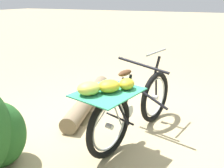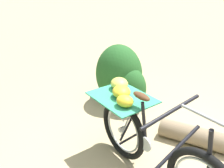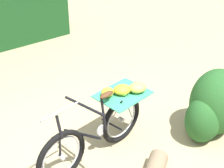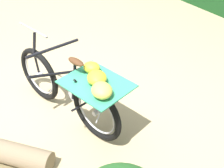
# 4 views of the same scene
# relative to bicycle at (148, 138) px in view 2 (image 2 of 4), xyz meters

# --- Properties ---
(bicycle) EXTENTS (1.80, 0.84, 1.03)m
(bicycle) POSITION_rel_bicycle_xyz_m (0.00, 0.00, 0.00)
(bicycle) COLOR black
(bicycle) RESTS_ON ground_plane
(shrub_cluster) EXTENTS (1.07, 0.73, 1.02)m
(shrub_cluster) POSITION_rel_bicycle_xyz_m (1.28, -1.11, -0.03)
(shrub_cluster) COLOR #235623
(shrub_cluster) RESTS_ON ground_plane
(leaf_litter_patch) EXTENTS (0.44, 0.36, 0.01)m
(leaf_litter_patch) POSITION_rel_bicycle_xyz_m (-0.25, -0.86, -0.48)
(leaf_litter_patch) COLOR olive
(leaf_litter_patch) RESTS_ON ground_plane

